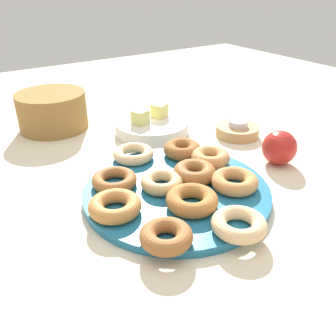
{
  "coord_description": "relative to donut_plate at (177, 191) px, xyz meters",
  "views": [
    {
      "loc": [
        -0.34,
        -0.48,
        0.38
      ],
      "look_at": [
        0.0,
        0.03,
        0.05
      ],
      "focal_mm": 38.41,
      "sensor_mm": 36.0,
      "label": 1
    }
  ],
  "objects": [
    {
      "name": "donut_5",
      "position": [
        0.01,
        -0.16,
        0.02
      ],
      "size": [
        0.12,
        0.12,
        0.02
      ],
      "primitive_type": "torus",
      "rotation": [
        0.0,
        0.0,
        2.08
      ],
      "color": "#EABC84",
      "rests_on": "donut_plate"
    },
    {
      "name": "melon_chunk_left",
      "position": [
        0.09,
        0.29,
        0.04
      ],
      "size": [
        0.05,
        0.05,
        0.04
      ],
      "primitive_type": "cube",
      "rotation": [
        0.0,
        0.0,
        0.32
      ],
      "color": "#DBD67A",
      "rests_on": "fruit_bowl"
    },
    {
      "name": "ground_plane",
      "position": [
        0.0,
        0.0,
        -0.01
      ],
      "size": [
        2.4,
        2.4,
        0.0
      ],
      "primitive_type": "plane",
      "color": "beige"
    },
    {
      "name": "candle_holder",
      "position": [
        0.3,
        0.15,
        0.01
      ],
      "size": [
        0.11,
        0.11,
        0.03
      ],
      "primitive_type": "cylinder",
      "color": "tan",
      "rests_on": "ground_plane"
    },
    {
      "name": "fruit_bowl",
      "position": [
        0.12,
        0.29,
        0.01
      ],
      "size": [
        0.2,
        0.2,
        0.03
      ],
      "primitive_type": "cylinder",
      "color": "silver",
      "rests_on": "ground_plane"
    },
    {
      "name": "donut_4",
      "position": [
        0.05,
        0.01,
        0.02
      ],
      "size": [
        0.1,
        0.1,
        0.03
      ],
      "primitive_type": "torus",
      "rotation": [
        0.0,
        0.0,
        1.38
      ],
      "color": "#995B2D",
      "rests_on": "donut_plate"
    },
    {
      "name": "donut_8",
      "position": [
        0.09,
        -0.06,
        0.02
      ],
      "size": [
        0.1,
        0.1,
        0.03
      ],
      "primitive_type": "torus",
      "rotation": [
        0.0,
        0.0,
        2.99
      ],
      "color": "#C6844C",
      "rests_on": "donut_plate"
    },
    {
      "name": "donut_3",
      "position": [
        -0.01,
        -0.07,
        0.02
      ],
      "size": [
        0.12,
        0.12,
        0.03
      ],
      "primitive_type": "torus",
      "rotation": [
        0.0,
        0.0,
        2.7
      ],
      "color": "#AD6B33",
      "rests_on": "donut_plate"
    },
    {
      "name": "donut_10",
      "position": [
        -0.1,
        -0.12,
        0.02
      ],
      "size": [
        0.11,
        0.11,
        0.03
      ],
      "primitive_type": "torus",
      "rotation": [
        0.0,
        0.0,
        5.26
      ],
      "color": "#995B2D",
      "rests_on": "donut_plate"
    },
    {
      "name": "donut_6",
      "position": [
        -0.09,
        0.08,
        0.02
      ],
      "size": [
        0.11,
        0.11,
        0.02
      ],
      "primitive_type": "torus",
      "rotation": [
        0.0,
        0.0,
        1.94
      ],
      "color": "#995B2D",
      "rests_on": "donut_plate"
    },
    {
      "name": "tealight",
      "position": [
        0.3,
        0.15,
        0.03
      ],
      "size": [
        0.05,
        0.05,
        0.01
      ],
      "primitive_type": "cylinder",
      "color": "silver",
      "rests_on": "candle_holder"
    },
    {
      "name": "donut_plate",
      "position": [
        0.0,
        0.0,
        0.0
      ],
      "size": [
        0.36,
        0.36,
        0.02
      ],
      "primitive_type": "cylinder",
      "color": "#1E6B93",
      "rests_on": "ground_plane"
    },
    {
      "name": "melon_chunk_right",
      "position": [
        0.16,
        0.3,
        0.04
      ],
      "size": [
        0.05,
        0.05,
        0.04
      ],
      "primitive_type": "cube",
      "rotation": [
        0.0,
        0.0,
        0.43
      ],
      "color": "#DBD67A",
      "rests_on": "fruit_bowl"
    },
    {
      "name": "donut_2",
      "position": [
        -0.13,
        -0.01,
        0.02
      ],
      "size": [
        0.11,
        0.11,
        0.03
      ],
      "primitive_type": "torus",
      "rotation": [
        0.0,
        0.0,
        1.37
      ],
      "color": "#BC7A3D",
      "rests_on": "donut_plate"
    },
    {
      "name": "donut_0",
      "position": [
        0.12,
        0.04,
        0.02
      ],
      "size": [
        0.11,
        0.11,
        0.03
      ],
      "primitive_type": "torus",
      "rotation": [
        0.0,
        0.0,
        1.04
      ],
      "color": "#C6844C",
      "rests_on": "donut_plate"
    },
    {
      "name": "apple",
      "position": [
        0.27,
        -0.02,
        0.03
      ],
      "size": [
        0.08,
        0.08,
        0.08
      ],
      "primitive_type": "sphere",
      "color": "red",
      "rests_on": "ground_plane"
    },
    {
      "name": "donut_1",
      "position": [
        0.09,
        0.11,
        0.02
      ],
      "size": [
        0.11,
        0.11,
        0.03
      ],
      "primitive_type": "torus",
      "rotation": [
        0.0,
        0.0,
        2.01
      ],
      "color": "#995B2D",
      "rests_on": "donut_plate"
    },
    {
      "name": "donut_7",
      "position": [
        -0.01,
        0.15,
        0.02
      ],
      "size": [
        0.12,
        0.12,
        0.02
      ],
      "primitive_type": "torus",
      "rotation": [
        0.0,
        0.0,
        0.98
      ],
      "color": "#EABC84",
      "rests_on": "donut_plate"
    },
    {
      "name": "basket",
      "position": [
        -0.08,
        0.47,
        0.04
      ],
      "size": [
        0.26,
        0.26,
        0.1
      ],
      "primitive_type": "cylinder",
      "rotation": [
        0.0,
        0.0,
        2.29
      ],
      "color": "olive",
      "rests_on": "ground_plane"
    },
    {
      "name": "donut_9",
      "position": [
        -0.02,
        0.02,
        0.02
      ],
      "size": [
        0.11,
        0.11,
        0.02
      ],
      "primitive_type": "torus",
      "rotation": [
        0.0,
        0.0,
        2.36
      ],
      "color": "tan",
      "rests_on": "donut_plate"
    }
  ]
}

